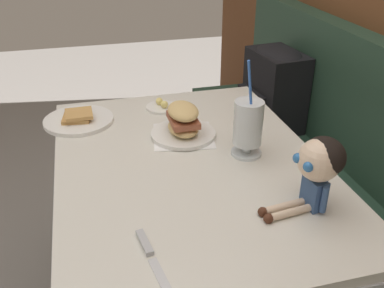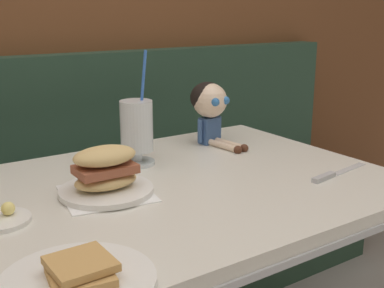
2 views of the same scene
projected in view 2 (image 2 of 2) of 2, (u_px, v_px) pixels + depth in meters
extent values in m
cube|color=#233D2D|center=(91.00, 268.00, 1.83)|extent=(2.60, 0.48, 0.45)
cube|color=#233D2D|center=(64.00, 128.00, 1.85)|extent=(2.60, 0.10, 0.55)
cube|color=silver|center=(173.00, 189.00, 1.23)|extent=(1.10, 0.80, 0.03)
cube|color=#B7BABF|center=(173.00, 197.00, 1.23)|extent=(1.11, 0.81, 0.02)
cylinder|color=white|center=(77.00, 283.00, 0.77)|extent=(0.25, 0.25, 0.01)
cube|color=tan|center=(80.00, 276.00, 0.76)|extent=(0.11, 0.11, 0.01)
cube|color=tan|center=(81.00, 264.00, 0.77)|extent=(0.10, 0.10, 0.01)
cylinder|color=silver|center=(138.00, 163.00, 1.37)|extent=(0.10, 0.10, 0.01)
cylinder|color=silver|center=(137.00, 156.00, 1.36)|extent=(0.03, 0.03, 0.03)
cylinder|color=silver|center=(137.00, 126.00, 1.34)|extent=(0.09, 0.09, 0.14)
cylinder|color=#E0DB6B|center=(137.00, 129.00, 1.34)|extent=(0.08, 0.08, 0.12)
cylinder|color=blue|center=(142.00, 91.00, 1.32)|extent=(0.02, 0.04, 0.22)
cube|color=white|center=(107.00, 194.00, 1.15)|extent=(0.23, 0.23, 0.00)
cylinder|color=white|center=(106.00, 190.00, 1.15)|extent=(0.22, 0.22, 0.01)
ellipsoid|color=tan|center=(106.00, 180.00, 1.14)|extent=(0.15, 0.10, 0.04)
cube|color=#995138|center=(105.00, 169.00, 1.13)|extent=(0.14, 0.09, 0.02)
ellipsoid|color=tan|center=(105.00, 156.00, 1.12)|extent=(0.15, 0.10, 0.04)
cylinder|color=white|center=(1.00, 220.00, 1.00)|extent=(0.12, 0.12, 0.01)
sphere|color=#F4E07A|center=(8.00, 208.00, 1.01)|extent=(0.03, 0.03, 0.03)
cube|color=silver|center=(349.00, 169.00, 1.33)|extent=(0.14, 0.04, 0.00)
cube|color=#B2B5BA|center=(324.00, 177.00, 1.25)|extent=(0.09, 0.03, 0.01)
cube|color=#385689|center=(210.00, 130.00, 1.58)|extent=(0.07, 0.05, 0.08)
sphere|color=beige|center=(210.00, 100.00, 1.55)|extent=(0.11, 0.11, 0.11)
ellipsoid|color=black|center=(207.00, 97.00, 1.56)|extent=(0.12, 0.12, 0.10)
sphere|color=#2D6BB2|center=(215.00, 102.00, 1.50)|extent=(0.03, 0.03, 0.03)
sphere|color=#2D6BB2|center=(226.00, 100.00, 1.53)|extent=(0.03, 0.03, 0.03)
cylinder|color=beige|center=(224.00, 146.00, 1.52)|extent=(0.03, 0.12, 0.02)
cylinder|color=beige|center=(230.00, 144.00, 1.54)|extent=(0.03, 0.12, 0.02)
sphere|color=#4C2819|center=(238.00, 150.00, 1.47)|extent=(0.03, 0.03, 0.03)
sphere|color=#4C2819|center=(244.00, 148.00, 1.49)|extent=(0.03, 0.03, 0.03)
cylinder|color=#385689|center=(200.00, 131.00, 1.55)|extent=(0.02, 0.02, 0.07)
cylinder|color=#385689|center=(219.00, 127.00, 1.60)|extent=(0.02, 0.02, 0.07)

